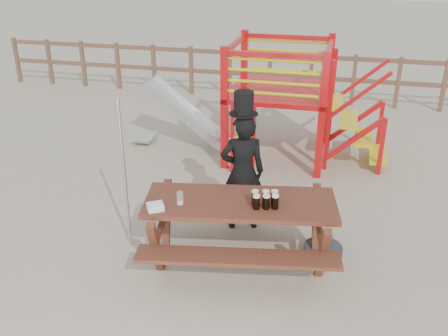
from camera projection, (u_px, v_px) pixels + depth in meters
ground at (218, 264)px, 6.14m from camera, size 60.00×60.00×0.00m
back_fence at (290, 71)px, 12.00m from camera, size 15.09×0.09×1.20m
playground_fort at (275, 98)px, 8.82m from camera, size 4.71×1.84×2.10m
picnic_table at (240, 224)px, 5.95m from camera, size 2.47×1.91×0.87m
man_with_hat at (243, 170)px, 6.60m from camera, size 0.69×0.56×1.93m
metal_pole at (124, 175)px, 6.15m from camera, size 0.04×0.04×1.98m
parasol_base at (323, 250)px, 6.32m from camera, size 0.49×0.49×0.21m
paper_bag at (155, 207)px, 5.60m from camera, size 0.23×0.22×0.08m
stout_pints at (265, 200)px, 5.66m from camera, size 0.32×0.24×0.17m
empty_glasses at (180, 199)px, 5.72m from camera, size 0.08×0.08×0.15m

